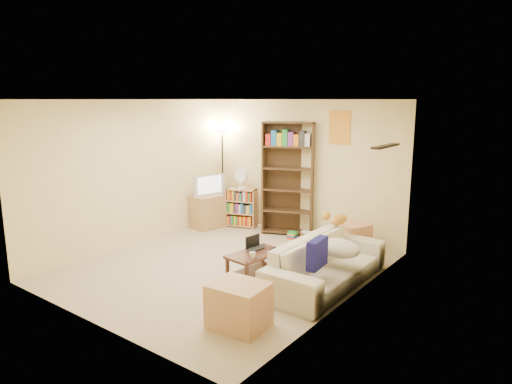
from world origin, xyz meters
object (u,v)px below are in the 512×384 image
Objects in this scene: mug at (252,255)px; desk_fan at (241,178)px; sofa at (327,263)px; tall_bookshelf at (288,176)px; floor_lamp at (222,148)px; laptop at (258,249)px; end_cabinet at (239,305)px; tv_stand at (208,211)px; coffee_table at (255,262)px; television at (207,185)px; side_table at (352,239)px; tabby_cat at (337,219)px; short_bookshelf at (241,208)px.

desk_fan reaches higher than mug.
tall_bookshelf is at bearing 45.28° from sofa.
desk_fan is 0.86m from floor_lamp.
mug reaches higher than laptop.
end_cabinet is (0.76, -1.39, -0.12)m from laptop.
coffee_table is at bearing -19.81° from tv_stand.
sofa reaches higher than mug.
desk_fan is (-1.76, 1.90, 0.78)m from coffee_table.
television reaches higher than side_table.
laptop is 0.16× the size of tall_bookshelf.
tabby_cat is 2.59m from short_bookshelf.
end_cabinet is (0.73, -1.27, 0.03)m from coffee_table.
short_bookshelf is (-2.46, 0.74, -0.32)m from tabby_cat.
short_bookshelf is at bearing 131.64° from mug.
coffee_table is at bearing -90.16° from tall_bookshelf.
tabby_cat reaches higher than laptop.
coffee_table is at bearing -65.45° from short_bookshelf.
end_cabinet is at bearing -149.88° from laptop.
laptop is at bearing 113.05° from mug.
coffee_table is 1.22× the size of television.
laptop is 2.56m from desk_fan.
sofa is 2.46× the size of coffee_table.
sofa is 3.15m from short_bookshelf.
television is at bearing 137.47° from end_cabinet.
tabby_cat is 0.63× the size of short_bookshelf.
desk_fan is 0.22× the size of floor_lamp.
laptop is 0.36m from mug.
side_table is (3.00, 0.19, -0.59)m from television.
coffee_table is 2.77m from tv_stand.
floor_lamp is (-2.38, 1.98, 1.15)m from laptop.
end_cabinet is at bearing 172.52° from sofa.
sofa is 3.96m from floor_lamp.
tall_bookshelf is 0.98m from desk_fan.
tv_stand is at bearing -176.34° from side_table.
short_bookshelf reaches higher than coffee_table.
television is at bearing -158.77° from short_bookshelf.
tabby_cat reaches higher than tv_stand.
tv_stand is (-2.42, 1.73, -0.08)m from mug.
short_bookshelf is (-1.77, 1.82, 0.01)m from laptop.
floor_lamp is at bearing 113.25° from tv_stand.
side_table is (0.58, 1.92, -0.15)m from mug.
short_bookshelf is at bearing 45.71° from laptop.
television is 4.17m from end_cabinet.
side_table is at bearing 17.14° from tv_stand.
tall_bookshelf is 1.76m from side_table.
short_bookshelf reaches higher than end_cabinet.
tall_bookshelf is 3.46× the size of end_cabinet.
tabby_cat is at bearing -82.62° from television.
tabby_cat is at bearing -16.32° from floor_lamp.
television is (-2.42, 1.73, 0.45)m from mug.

